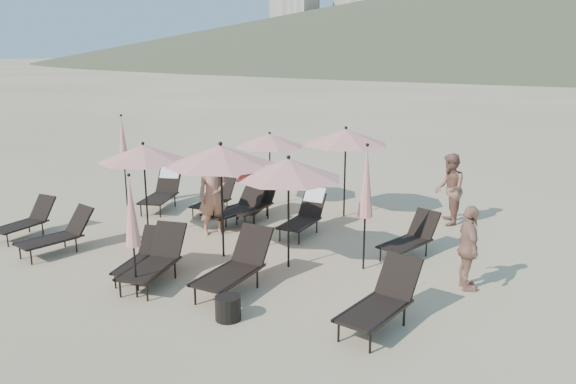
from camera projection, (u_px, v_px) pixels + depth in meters
The scene contains 28 objects.
ground at pixel (197, 287), 10.60m from camera, with size 800.00×800.00×0.00m, color #D6BA8C.
hotel_skyline at pixel (378, 12), 279.52m from camera, with size 109.00×82.00×55.00m.
lounger_0 at pixel (26, 220), 13.44m from camera, with size 0.62×1.55×0.89m.
lounger_1 at pixel (59, 234), 12.34m from camera, with size 0.95×1.73×0.94m.
lounger_2 at pixel (144, 257), 11.05m from camera, with size 0.92×1.58×0.85m.
lounger_3 at pixel (155, 259), 10.73m from camera, with size 1.03×1.84×1.00m.
lounger_4 at pixel (236, 265), 10.35m from camera, with size 0.71×1.84×1.06m.
lounger_5 at pixel (382, 300), 8.95m from camera, with size 0.95×1.85×1.01m.
lounger_6 at pixel (163, 189), 15.90m from camera, with size 1.20×1.93×1.13m.
lounger_7 at pixel (215, 198), 15.43m from camera, with size 0.67×1.57×0.89m.
lounger_8 at pixel (256, 199), 15.05m from camera, with size 0.90×1.70×1.00m.
lounger_9 at pixel (253, 202), 14.75m from camera, with size 0.70×1.82×1.05m.
lounger_10 at pixel (305, 214), 13.67m from camera, with size 0.64×1.66×1.02m.
lounger_11 at pixel (411, 237), 12.13m from camera, with size 1.04×1.70×0.91m.
lounger_12 at pixel (238, 205), 14.41m from camera, with size 1.05×1.94×1.06m.
umbrella_open_0 at pixel (143, 153), 13.16m from camera, with size 2.13×2.13×2.29m.
umbrella_open_1 at pixel (221, 155), 11.69m from camera, with size 2.34×2.34×2.52m.
umbrella_open_2 at pixel (288, 169), 11.11m from camera, with size 2.18×2.18×2.35m.
umbrella_open_3 at pixel (270, 140), 15.91m from camera, with size 1.99×1.99×2.14m.
umbrella_open_4 at pixel (346, 137), 14.71m from camera, with size 2.27×2.27×2.45m.
umbrella_closed_0 at pixel (131, 212), 9.77m from camera, with size 0.27×0.27×2.30m.
umbrella_closed_1 at pixel (366, 183), 11.07m from camera, with size 0.30×0.30×2.60m.
umbrella_closed_2 at pixel (123, 143), 15.80m from camera, with size 0.31×0.31×2.65m.
side_table_0 at pixel (158, 254), 11.66m from camera, with size 0.41×0.41×0.48m, color black.
side_table_1 at pixel (228, 308), 9.27m from camera, with size 0.43×0.43×0.41m, color black.
beachgoer_a at pixel (213, 195), 13.53m from camera, with size 0.70×0.46×1.92m, color #AA745C.
beachgoer_b at pixel (449, 189), 14.32m from camera, with size 0.89×0.70×1.84m, color #91604A.
beachgoer_c at pixel (469, 248), 10.34m from camera, with size 0.95×0.39×1.61m, color tan.
Camera 1 is at (6.21, -7.84, 4.30)m, focal length 35.00 mm.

